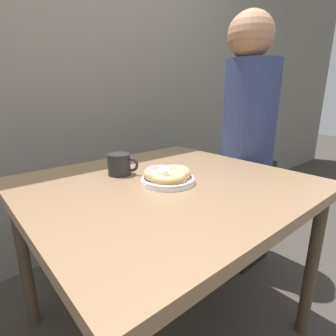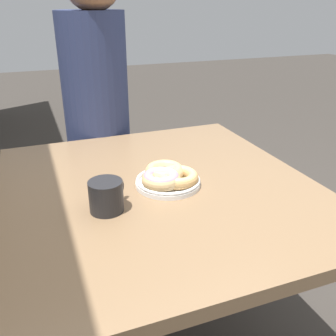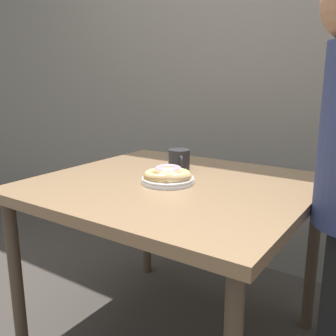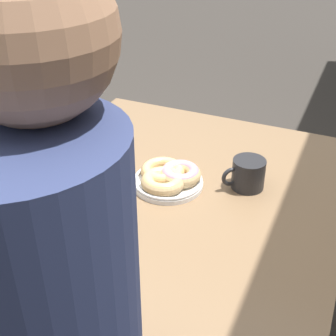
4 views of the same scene
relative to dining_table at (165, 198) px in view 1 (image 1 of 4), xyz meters
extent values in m
cube|color=slate|center=(0.00, 0.89, 0.65)|extent=(8.00, 0.05, 2.60)
cube|color=#846647|center=(0.00, 0.00, 0.05)|extent=(1.05, 0.97, 0.04)
cylinder|color=#473828|center=(0.46, -0.43, -0.31)|extent=(0.05, 0.05, 0.69)
cylinder|color=#473828|center=(-0.46, 0.43, -0.31)|extent=(0.05, 0.05, 0.69)
cylinder|color=#473828|center=(0.46, 0.43, -0.31)|extent=(0.05, 0.05, 0.69)
cylinder|color=white|center=(-0.01, -0.02, 0.08)|extent=(0.21, 0.21, 0.01)
torus|color=white|center=(-0.01, -0.02, 0.09)|extent=(0.21, 0.21, 0.01)
torus|color=#D6B27A|center=(0.03, -0.03, 0.11)|extent=(0.16, 0.16, 0.04)
torus|color=#E0D17F|center=(0.03, -0.03, 0.11)|extent=(0.15, 0.15, 0.03)
torus|color=#D6B27A|center=(-0.03, 0.01, 0.11)|extent=(0.14, 0.14, 0.04)
torus|color=pink|center=(-0.03, 0.01, 0.11)|extent=(0.13, 0.13, 0.03)
torus|color=tan|center=(-0.03, -0.05, 0.10)|extent=(0.17, 0.17, 0.03)
torus|color=#E0D17F|center=(-0.03, -0.05, 0.11)|extent=(0.16, 0.16, 0.03)
cylinder|color=#232326|center=(-0.09, 0.19, 0.12)|extent=(0.10, 0.10, 0.09)
cylinder|color=#382114|center=(-0.09, 0.19, 0.16)|extent=(0.08, 0.08, 0.00)
torus|color=#232326|center=(-0.06, 0.15, 0.12)|extent=(0.05, 0.05, 0.06)
cube|color=black|center=(0.73, 0.08, -0.32)|extent=(0.28, 0.20, 0.67)
cylinder|color=navy|center=(0.67, 0.07, 0.30)|extent=(0.29, 0.29, 0.57)
sphere|color=#A37556|center=(0.60, 0.06, 0.69)|extent=(0.23, 0.23, 0.23)
camera|label=1|loc=(-0.64, -0.75, 0.41)|focal=28.00mm
camera|label=2|loc=(-1.01, 0.36, 0.61)|focal=40.00mm
camera|label=3|loc=(0.79, -1.20, 0.47)|focal=40.00mm
camera|label=4|loc=(1.05, 0.44, 0.84)|focal=50.00mm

